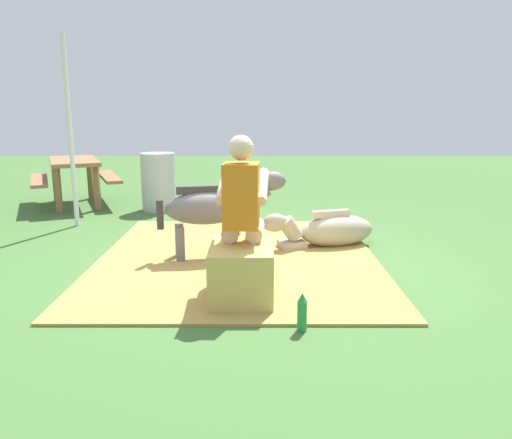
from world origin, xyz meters
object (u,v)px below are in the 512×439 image
Objects in this scene: picnic_bench at (74,170)px; tent_pole_right at (70,133)px; hay_bale at (242,272)px; person_seated at (243,208)px; soda_bottle at (302,312)px; pony_lying at (329,230)px; water_barrel at (159,182)px; pony_standing at (215,208)px.

tent_pole_right is at bearing -160.18° from picnic_bench.
hay_bale is 0.51× the size of person_seated.
soda_bottle is (-0.77, -0.44, -0.60)m from person_seated.
person_seated is 1.79m from pony_lying.
pony_lying is 4.52m from picnic_bench.
person_seated is at bearing -158.50° from water_barrel.
tent_pole_right is at bearing 41.17° from hay_bale.
tent_pole_right is at bearing 140.42° from water_barrel.
soda_bottle is 0.32× the size of water_barrel.
water_barrel reaches higher than hay_bale.
tent_pole_right is (2.62, 2.29, 1.00)m from hay_bale.
person_seated is 3.82m from water_barrel.
tent_pole_right is at bearing 72.31° from pony_lying.
pony_standing is at bearing -126.61° from tent_pole_right.
picnic_bench is at bearing 19.82° from tent_pole_right.
soda_bottle is 0.15× the size of picnic_bench.
person_seated is 3.40m from tent_pole_right.
hay_bale is 0.50× the size of pony_lying.
hay_bale is at bearing 177.61° from person_seated.
person_seated is at bearing -2.39° from hay_bale.
picnic_bench is at bearing 34.62° from hay_bale.
water_barrel is at bearing 21.50° from person_seated.
picnic_bench is at bearing 35.78° from person_seated.
water_barrel is (2.12, 2.33, 0.25)m from pony_lying.
pony_standing is 2.57m from tent_pole_right.
person_seated is 1.52× the size of water_barrel.
water_barrel is at bearing 23.01° from soda_bottle.
pony_standing is at bearing -139.46° from picnic_bench.
water_barrel is (3.71, 1.39, 0.21)m from hay_bale.
pony_lying is 1.54× the size of water_barrel.
person_seated is at bearing -144.22° from picnic_bench.
water_barrel reaches higher than pony_lying.
soda_bottle is at bearing -139.73° from tent_pole_right.
person_seated is at bearing 29.52° from soda_bottle.
water_barrel is at bearing -39.58° from tent_pole_right.
water_barrel is at bearing -104.59° from picnic_bench.
hay_bale is at bearing -164.96° from pony_standing.
pony_standing is at bearing 109.60° from pony_lying.
soda_bottle is at bearing -156.82° from pony_standing.
pony_standing reaches higher than picnic_bench.
pony_standing is at bearing 23.18° from soda_bottle.
pony_lying is 0.55× the size of tent_pole_right.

